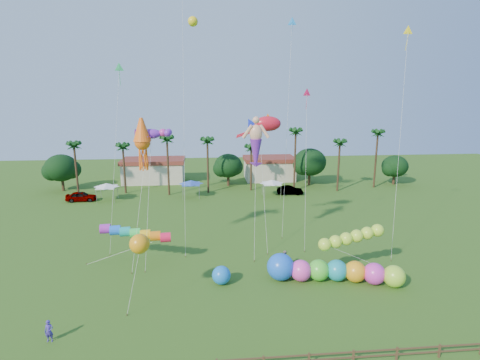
{
  "coord_description": "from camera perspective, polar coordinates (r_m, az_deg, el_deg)",
  "views": [
    {
      "loc": [
        -3.47,
        -26.68,
        17.28
      ],
      "look_at": [
        0.0,
        10.0,
        9.0
      ],
      "focal_mm": 28.0,
      "sensor_mm": 36.0,
      "label": 1
    }
  ],
  "objects": [
    {
      "name": "car_b",
      "position": [
        67.77,
        7.61,
        -1.56
      ],
      "size": [
        4.8,
        2.19,
        1.53
      ],
      "primitive_type": "imported",
      "rotation": [
        0.0,
        0.0,
        1.44
      ],
      "color": "#4C4C54",
      "rests_on": "ground"
    },
    {
      "name": "fish_kite",
      "position": [
        44.46,
        4.24,
        8.54
      ],
      "size": [
        4.84,
        6.32,
        15.1
      ],
      "color": "red",
      "rests_on": "ground"
    },
    {
      "name": "tree_line",
      "position": [
        72.21,
        0.27,
        2.29
      ],
      "size": [
        69.46,
        8.91,
        11.0
      ],
      "color": "#3A2819",
      "rests_on": "ground"
    },
    {
      "name": "blue_ball",
      "position": [
        36.21,
        -2.86,
        -14.28
      ],
      "size": [
        1.76,
        1.76,
        1.76
      ],
      "primitive_type": "sphere",
      "color": "blue",
      "rests_on": "ground"
    },
    {
      "name": "delta_kite_yellow",
      "position": [
        45.69,
        24.18,
        19.32
      ],
      "size": [
        2.54,
        4.64,
        24.55
      ],
      "color": "yellow",
      "rests_on": "ground"
    },
    {
      "name": "delta_kite_blue",
      "position": [
        48.57,
        7.9,
        22.06
      ],
      "size": [
        2.0,
        4.08,
        26.48
      ],
      "color": "blue",
      "rests_on": "ground"
    },
    {
      "name": "merman_kite",
      "position": [
        41.1,
        2.43,
        5.26
      ],
      "size": [
        2.69,
        4.81,
        14.66
      ],
      "color": "#E4A481",
      "rests_on": "ground"
    },
    {
      "name": "delta_kite_green",
      "position": [
        45.17,
        -17.96,
        15.38
      ],
      "size": [
        2.1,
        4.71,
        20.9
      ],
      "color": "#31D46E",
      "rests_on": "ground"
    },
    {
      "name": "squid_kite",
      "position": [
        40.49,
        -14.65,
        5.59
      ],
      "size": [
        2.39,
        5.78,
        15.23
      ],
      "color": "orange",
      "rests_on": "ground"
    },
    {
      "name": "rainbow_tube",
      "position": [
        39.96,
        -13.94,
        -8.58
      ],
      "size": [
        10.32,
        1.73,
        3.57
      ],
      "color": "#F61B48",
      "rests_on": "ground"
    },
    {
      "name": "green_worm",
      "position": [
        37.41,
        12.8,
        -9.57
      ],
      "size": [
        10.73,
        3.7,
        4.08
      ],
      "color": "#B4E933",
      "rests_on": "ground"
    },
    {
      "name": "spectator_a",
      "position": [
        31.99,
        -27.09,
        -19.81
      ],
      "size": [
        0.61,
        0.41,
        1.65
      ],
      "primitive_type": "imported",
      "rotation": [
        0.0,
        0.0,
        -0.02
      ],
      "color": "#3F2DA0",
      "rests_on": "ground"
    },
    {
      "name": "caterpillar_inflatable",
      "position": [
        37.47,
        13.43,
        -13.3
      ],
      "size": [
        12.77,
        4.92,
        2.61
      ],
      "rotation": [
        0.0,
        0.0,
        -0.21
      ],
      "color": "#F540BB",
      "rests_on": "ground"
    },
    {
      "name": "ground",
      "position": [
        31.98,
        1.8,
        -20.05
      ],
      "size": [
        160.0,
        160.0,
        0.0
      ],
      "primitive_type": "plane",
      "color": "#285116",
      "rests_on": "ground"
    },
    {
      "name": "delta_kite_red",
      "position": [
        43.57,
        10.16,
        12.39
      ],
      "size": [
        1.11,
        3.65,
        18.15
      ],
      "color": "#DD1851",
      "rests_on": "ground"
    },
    {
      "name": "lobster_kite",
      "position": [
        40.85,
        -13.44,
        6.86
      ],
      "size": [
        4.1,
        6.35,
        14.14
      ],
      "color": "purple",
      "rests_on": "ground"
    },
    {
      "name": "orange_ball_kite",
      "position": [
        31.61,
        -15.07,
        -9.38
      ],
      "size": [
        2.22,
        2.25,
        6.47
      ],
      "color": "orange",
      "rests_on": "ground"
    },
    {
      "name": "buildings_row",
      "position": [
        78.19,
        -5.03,
        1.35
      ],
      "size": [
        35.0,
        7.0,
        4.0
      ],
      "color": "beige",
      "rests_on": "ground"
    },
    {
      "name": "tent_row",
      "position": [
        64.72,
        -7.51,
        -0.42
      ],
      "size": [
        31.0,
        4.0,
        0.6
      ],
      "color": "white",
      "rests_on": "ground"
    },
    {
      "name": "spectator_b",
      "position": [
        39.56,
        6.84,
        -11.89
      ],
      "size": [
        1.04,
        1.1,
        1.8
      ],
      "primitive_type": "imported",
      "rotation": [
        0.0,
        0.0,
        -1.01
      ],
      "color": "#A38A88",
      "rests_on": "ground"
    },
    {
      "name": "car_a",
      "position": [
        68.27,
        -23.04,
        -2.31
      ],
      "size": [
        4.94,
        2.12,
        1.66
      ],
      "primitive_type": "imported",
      "rotation": [
        0.0,
        0.0,
        1.6
      ],
      "color": "#4C4C54",
      "rests_on": "ground"
    }
  ]
}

